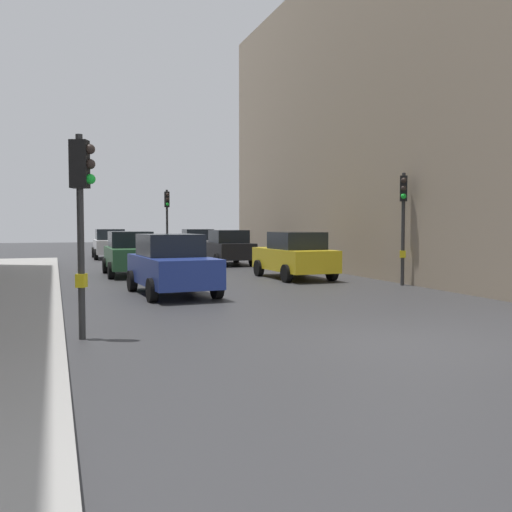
% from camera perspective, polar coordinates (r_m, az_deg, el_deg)
% --- Properties ---
extents(ground_plane, '(120.00, 120.00, 0.00)m').
position_cam_1_polar(ground_plane, '(10.41, 14.60, -8.28)').
color(ground_plane, '#38383A').
extents(building_facade_right, '(12.00, 25.53, 13.43)m').
position_cam_1_polar(building_facade_right, '(28.90, 18.17, 12.30)').
color(building_facade_right, gray).
rests_on(building_facade_right, ground).
extents(traffic_light_near_right, '(0.45, 0.34, 3.62)m').
position_cam_1_polar(traffic_light_near_right, '(10.61, -16.91, 5.46)').
color(traffic_light_near_right, '#2D2D2D').
rests_on(traffic_light_near_right, ground).
extents(traffic_light_mid_street, '(0.38, 0.44, 3.75)m').
position_cam_1_polar(traffic_light_mid_street, '(19.81, 14.39, 4.63)').
color(traffic_light_mid_street, '#2D2D2D').
rests_on(traffic_light_mid_street, ground).
extents(traffic_light_far_median, '(0.24, 0.43, 3.91)m').
position_cam_1_polar(traffic_light_far_median, '(31.57, -8.80, 4.30)').
color(traffic_light_far_median, '#2D2D2D').
rests_on(traffic_light_far_median, ground).
extents(car_blue_van, '(2.23, 4.31, 1.76)m').
position_cam_1_polar(car_blue_van, '(16.88, -8.36, -0.85)').
color(car_blue_van, navy).
rests_on(car_blue_van, ground).
extents(car_dark_suv, '(2.02, 4.20, 1.76)m').
position_cam_1_polar(car_dark_suv, '(29.28, -2.84, 0.86)').
color(car_dark_suv, black).
rests_on(car_dark_suv, ground).
extents(car_green_estate, '(2.04, 4.21, 1.76)m').
position_cam_1_polar(car_green_estate, '(23.64, -12.30, 0.25)').
color(car_green_estate, '#2D6038').
rests_on(car_green_estate, ground).
extents(car_yellow_taxi, '(2.11, 4.25, 1.76)m').
position_cam_1_polar(car_yellow_taxi, '(21.75, 3.84, 0.07)').
color(car_yellow_taxi, yellow).
rests_on(car_yellow_taxi, ground).
extents(car_white_compact, '(2.08, 4.23, 1.76)m').
position_cam_1_polar(car_white_compact, '(35.70, -14.25, 1.18)').
color(car_white_compact, silver).
rests_on(car_white_compact, ground).
extents(car_silver_hatchback, '(2.23, 4.30, 1.76)m').
position_cam_1_polar(car_silver_hatchback, '(34.77, -5.85, 1.21)').
color(car_silver_hatchback, '#BCBCC1').
rests_on(car_silver_hatchback, ground).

